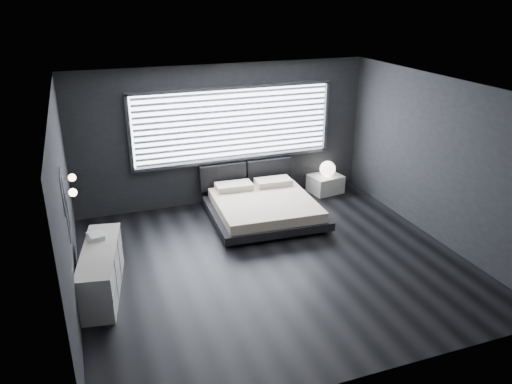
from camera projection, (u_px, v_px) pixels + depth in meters
name	position (u px, v px, depth m)	size (l,w,h in m)	color
room	(275.00, 181.00, 7.56)	(6.04, 6.00, 2.80)	black
window	(234.00, 125.00, 9.89)	(4.14, 0.09, 1.52)	white
headboard	(246.00, 173.00, 10.31)	(1.96, 0.16, 0.52)	black
sconce_near	(73.00, 193.00, 6.62)	(0.18, 0.11, 0.11)	silver
sconce_far	(72.00, 178.00, 7.14)	(0.18, 0.11, 0.11)	silver
wall_art_upper	(63.00, 192.00, 5.97)	(0.01, 0.48, 0.48)	#47474C
wall_art_lower	(68.00, 219.00, 6.37)	(0.01, 0.48, 0.48)	#47474C
bed	(264.00, 207.00, 9.52)	(2.12, 2.03, 0.53)	black
nightstand	(325.00, 184.00, 10.81)	(0.65, 0.54, 0.38)	silver
orb_lamp	(328.00, 169.00, 10.64)	(0.33, 0.33, 0.33)	white
dresser	(102.00, 270.00, 7.19)	(0.76, 1.76, 0.68)	silver
book_stack	(96.00, 236.00, 7.40)	(0.27, 0.34, 0.06)	silver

